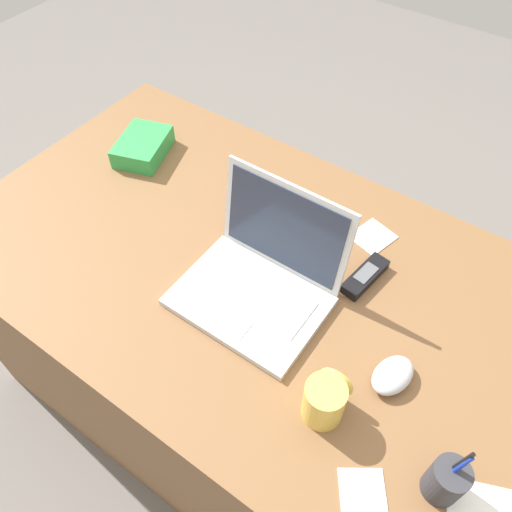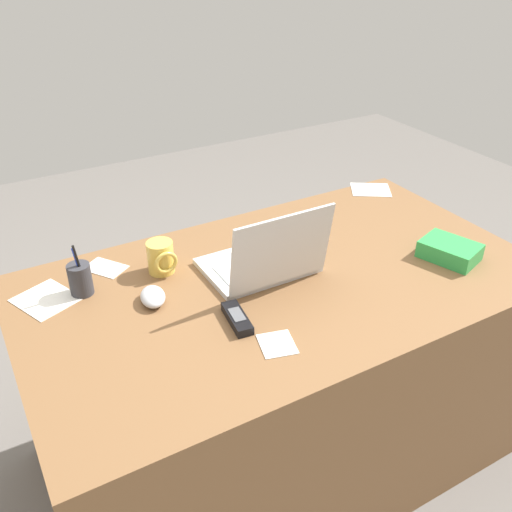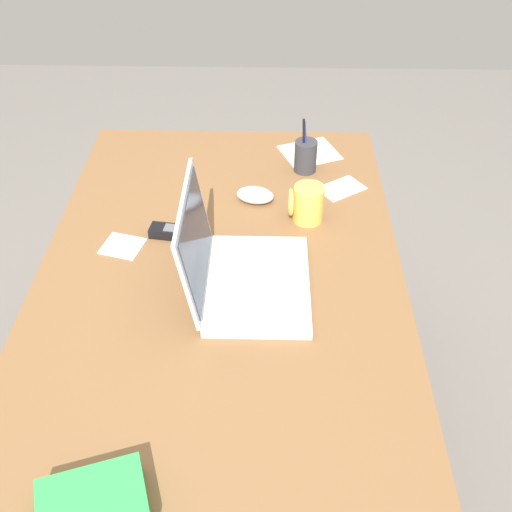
% 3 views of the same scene
% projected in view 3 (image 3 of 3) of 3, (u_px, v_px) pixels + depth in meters
% --- Properties ---
extents(ground_plane, '(6.00, 6.00, 0.00)m').
position_uv_depth(ground_plane, '(228.00, 471.00, 1.83)').
color(ground_plane, slate).
extents(desk, '(1.52, 0.86, 0.74)m').
position_uv_depth(desk, '(223.00, 397.00, 1.59)').
color(desk, brown).
rests_on(desk, ground).
extents(laptop, '(0.32, 0.27, 0.24)m').
position_uv_depth(laptop, '(238.00, 270.00, 1.35)').
color(laptop, silver).
rests_on(laptop, desk).
extents(computer_mouse, '(0.09, 0.11, 0.04)m').
position_uv_depth(computer_mouse, '(255.00, 195.00, 1.63)').
color(computer_mouse, silver).
rests_on(computer_mouse, desk).
extents(coffee_mug_white, '(0.08, 0.09, 0.10)m').
position_uv_depth(coffee_mug_white, '(307.00, 204.00, 1.54)').
color(coffee_mug_white, '#E0BC4C').
rests_on(coffee_mug_white, desk).
extents(cordless_phone, '(0.06, 0.14, 0.03)m').
position_uv_depth(cordless_phone, '(177.00, 232.00, 1.51)').
color(cordless_phone, black).
rests_on(cordless_phone, desk).
extents(pen_holder, '(0.06, 0.06, 0.16)m').
position_uv_depth(pen_holder, '(306.00, 156.00, 1.73)').
color(pen_holder, '#333338').
rests_on(pen_holder, desk).
extents(snack_bag, '(0.17, 0.20, 0.05)m').
position_uv_depth(snack_bag, '(94.00, 508.00, 0.95)').
color(snack_bag, green).
rests_on(snack_bag, desk).
extents(paper_note_near_laptop, '(0.19, 0.20, 0.00)m').
position_uv_depth(paper_note_near_laptop, '(310.00, 153.00, 1.83)').
color(paper_note_near_laptop, white).
rests_on(paper_note_near_laptop, desk).
extents(paper_note_left, '(0.11, 0.11, 0.00)m').
position_uv_depth(paper_note_left, '(123.00, 246.00, 1.49)').
color(paper_note_left, white).
rests_on(paper_note_left, desk).
extents(paper_note_front, '(0.13, 0.15, 0.00)m').
position_uv_depth(paper_note_front, '(341.00, 188.00, 1.68)').
color(paper_note_front, white).
rests_on(paper_note_front, desk).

